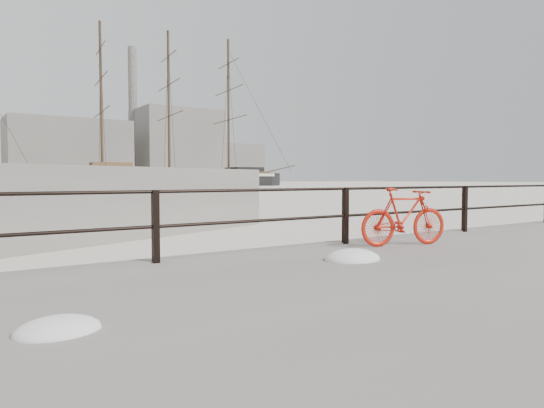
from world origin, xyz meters
TOP-DOWN VIEW (x-y plane):
  - ground at (0.00, 0.00)m, footprint 400.00×400.00m
  - guardrail at (0.00, -0.15)m, footprint 28.00×0.10m
  - bicycle at (-2.83, -0.90)m, footprint 1.67×0.67m
  - barque_black at (27.91, 85.13)m, footprint 57.91×24.47m
  - industrial_west at (20.00, 140.00)m, footprint 32.00×18.00m
  - industrial_mid at (55.00, 145.00)m, footprint 26.00×20.00m
  - industrial_east at (78.00, 150.00)m, footprint 20.00×16.00m
  - smokestack at (42.00, 150.00)m, footprint 2.80×2.80m

SIDE VIEW (x-z plane):
  - ground at x=0.00m, z-range 0.00..0.00m
  - barque_black at x=27.91m, z-range -16.04..16.04m
  - guardrail at x=0.00m, z-range 0.35..1.35m
  - bicycle at x=-2.83m, z-range 0.35..1.35m
  - industrial_east at x=78.00m, z-range 0.00..14.00m
  - industrial_west at x=20.00m, z-range 0.00..18.00m
  - industrial_mid at x=55.00m, z-range 0.00..24.00m
  - smokestack at x=42.00m, z-range 0.00..44.00m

